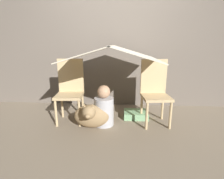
{
  "coord_description": "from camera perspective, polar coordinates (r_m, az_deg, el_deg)",
  "views": [
    {
      "loc": [
        0.16,
        -2.19,
        1.15
      ],
      "look_at": [
        0.0,
        0.25,
        0.52
      ],
      "focal_mm": 28.0,
      "sensor_mm": 36.0,
      "label": 1
    }
  ],
  "objects": [
    {
      "name": "ground_plane",
      "position": [
        2.48,
        -0.38,
        -13.13
      ],
      "size": [
        8.8,
        8.8,
        0.0
      ],
      "primitive_type": "plane",
      "color": "gray"
    },
    {
      "name": "wall_back",
      "position": [
        3.29,
        1.01,
        16.3
      ],
      "size": [
        7.0,
        0.05,
        2.5
      ],
      "color": "#6B6056",
      "rests_on": "ground_plane"
    },
    {
      "name": "chair_left",
      "position": [
        2.72,
        -13.51,
        0.31
      ],
      "size": [
        0.42,
        0.42,
        0.94
      ],
      "rotation": [
        0.0,
        0.0,
        0.08
      ],
      "color": "#D1B27F",
      "rests_on": "ground_plane"
    },
    {
      "name": "chair_right",
      "position": [
        2.64,
        13.81,
        -0.14
      ],
      "size": [
        0.43,
        0.43,
        0.94
      ],
      "rotation": [
        0.0,
        0.0,
        0.12
      ],
      "color": "#D1B27F",
      "rests_on": "ground_plane"
    },
    {
      "name": "sheet_canopy",
      "position": [
        2.44,
        0.0,
        11.89
      ],
      "size": [
        1.27,
        1.11,
        0.2
      ],
      "color": "silver"
    },
    {
      "name": "person_front",
      "position": [
        2.54,
        -2.63,
        -6.16
      ],
      "size": [
        0.28,
        0.28,
        0.59
      ],
      "color": "#B2B2B7",
      "rests_on": "ground_plane"
    },
    {
      "name": "dog",
      "position": [
        2.47,
        -6.76,
        -8.46
      ],
      "size": [
        0.5,
        0.43,
        0.42
      ],
      "color": "#9E7F56",
      "rests_on": "ground_plane"
    },
    {
      "name": "floor_cushion",
      "position": [
        2.88,
        7.76,
        -8.04
      ],
      "size": [
        0.38,
        0.3,
        0.1
      ],
      "color": "#7FB27F",
      "rests_on": "ground_plane"
    }
  ]
}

